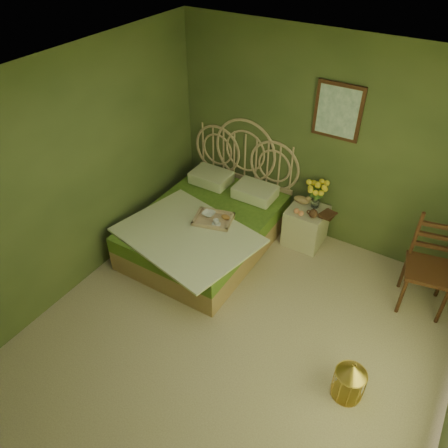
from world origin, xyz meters
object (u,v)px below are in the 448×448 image
Objects in this scene: nightstand at (307,220)px; chair at (433,260)px; birdcage at (349,381)px; bed at (208,225)px.

nightstand is 0.88× the size of chair.
nightstand is 2.21m from birdcage.
nightstand reaches higher than birdcage.
nightstand is at bearing 159.24° from chair.
chair is at bearing -10.01° from nightstand.
birdcage is (-0.31, -1.58, -0.39)m from chair.
bed is 2.54m from birdcage.
birdcage is (1.21, -1.84, -0.14)m from nightstand.
bed is 2.63m from chair.
nightstand is at bearing 33.54° from bed.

